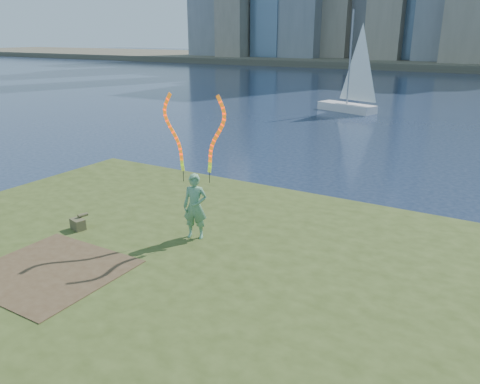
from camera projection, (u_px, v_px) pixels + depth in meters
The scene contains 6 objects.
ground at pixel (207, 268), 12.63m from camera, with size 320.00×320.00×0.00m, color #18243D.
grassy_knoll at pixel (150, 296), 10.65m from camera, with size 20.00×18.00×0.80m.
dirt_patch at pixel (50, 271), 10.83m from camera, with size 3.20×3.00×0.02m, color #47331E.
woman_with_ribbons at pixel (195, 188), 12.22m from camera, with size 1.99×0.79×4.13m.
canvas_bag at pixel (78, 224), 13.10m from camera, with size 0.48×0.54×0.41m.
sailboat at pixel (350, 95), 37.62m from camera, with size 5.15×3.07×7.85m.
Camera 1 is at (6.53, -9.27, 6.01)m, focal length 35.00 mm.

